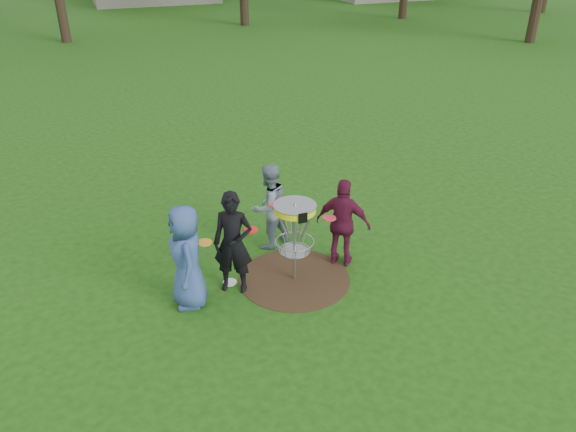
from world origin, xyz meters
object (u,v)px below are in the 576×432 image
object	(u,v)px
player_blue	(187,257)
player_grey	(269,206)
player_maroon	(343,223)
player_black	(233,243)
disc_golf_basket	(295,224)

from	to	relation	value
player_blue	player_grey	xyz separation A→B (m)	(1.66, 1.19, -0.04)
player_maroon	player_grey	bearing A→B (deg)	-6.60
player_blue	player_black	world-z (taller)	player_black
player_blue	player_grey	bearing A→B (deg)	129.01
player_blue	disc_golf_basket	bearing A→B (deg)	94.80
player_black	player_grey	size ratio (longest dim) A/B	1.08
player_black	disc_golf_basket	world-z (taller)	player_black
player_maroon	disc_golf_basket	bearing A→B (deg)	49.87
player_grey	disc_golf_basket	world-z (taller)	player_grey
player_grey	disc_golf_basket	xyz separation A→B (m)	(0.03, -1.15, 0.25)
player_maroon	disc_golf_basket	world-z (taller)	player_maroon
player_blue	player_grey	size ratio (longest dim) A/B	1.06
player_black	disc_golf_basket	size ratio (longest dim) A/B	1.20
player_blue	player_maroon	size ratio (longest dim) A/B	1.06
player_blue	player_black	distance (m)	0.74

